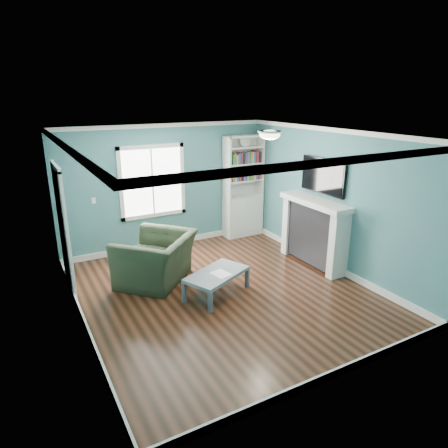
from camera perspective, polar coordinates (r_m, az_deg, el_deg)
floor at (r=6.79m, az=-0.06°, el=-9.68°), size 5.00×5.00×0.00m
room_walls at (r=6.21m, az=-0.07°, el=3.33°), size 5.00×5.00×5.00m
trim at (r=6.31m, az=-0.06°, el=0.30°), size 4.50×5.00×2.60m
window at (r=8.35m, az=-10.19°, el=5.99°), size 1.40×0.06×1.50m
bookshelf at (r=9.16m, az=2.72°, el=3.96°), size 0.90×0.35×2.31m
fireplace at (r=7.81m, az=12.72°, el=-1.24°), size 0.44×1.58×1.30m
tv at (r=7.60m, az=13.97°, el=6.67°), size 0.06×1.10×0.65m
door at (r=7.02m, az=-22.01°, el=-0.61°), size 0.12×0.98×2.17m
ceiling_fixture at (r=6.59m, az=6.54°, el=12.64°), size 0.38×0.38×0.15m
light_switch at (r=8.11m, az=-18.13°, el=3.20°), size 0.08×0.01×0.12m
recliner at (r=7.05m, az=-9.74°, el=-3.84°), size 1.51×1.50×1.12m
coffee_table at (r=6.57m, az=-1.05°, el=-7.36°), size 1.22×0.99×0.39m
paper_sheet at (r=6.50m, az=-0.48°, el=-7.12°), size 0.30×0.35×0.00m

